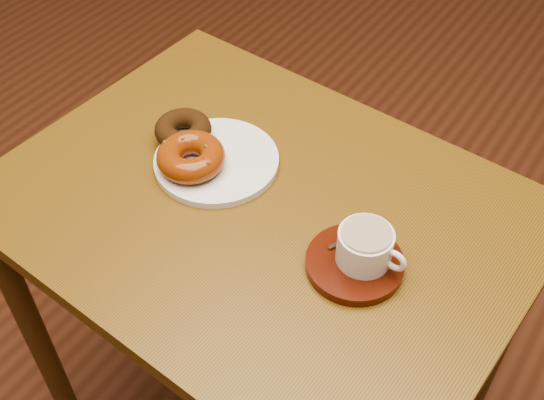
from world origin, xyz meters
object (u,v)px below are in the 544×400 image
Objects in this scene: cafe_table at (262,253)px; donut_plate at (216,161)px; saucer at (355,264)px; coffee_cup at (366,246)px.

cafe_table is 4.17× the size of donut_plate.
coffee_cup is (0.01, 0.01, 0.04)m from saucer.
coffee_cup is (0.30, -0.05, 0.04)m from donut_plate.
donut_plate is 1.46× the size of saucer.
donut_plate is (-0.11, 0.03, 0.13)m from cafe_table.
cafe_table is 0.22m from saucer.
cafe_table is at bearing -16.39° from donut_plate.
saucer is 1.35× the size of coffee_cup.
donut_plate is 1.97× the size of coffee_cup.
saucer is (0.18, -0.03, 0.13)m from cafe_table.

